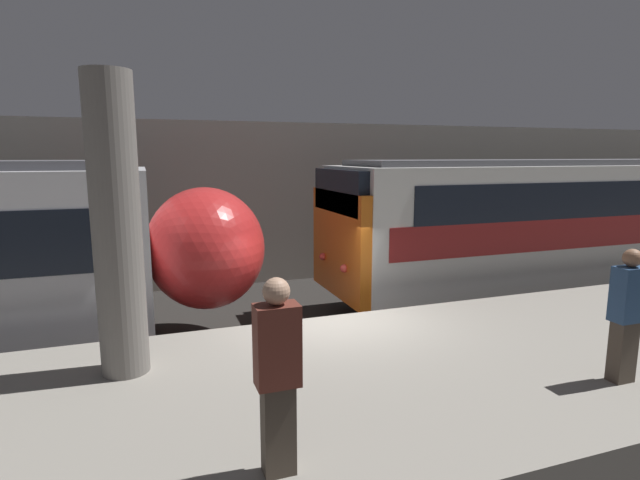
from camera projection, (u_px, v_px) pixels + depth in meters
ground_plane at (330, 376)px, 8.95m from camera, size 120.00×120.00×0.00m
platform at (392, 409)px, 6.67m from camera, size 40.00×4.69×1.13m
station_rear_barrier at (248, 204)px, 15.06m from camera, size 50.00×0.15×4.89m
support_pillar_near at (117, 228)px, 6.20m from camera, size 0.60×0.60×3.79m
train_boxy at (634, 224)px, 14.37m from camera, size 18.64×3.02×3.80m
person_waiting at (627, 313)px, 6.09m from camera, size 0.38×0.24×1.68m
person_walking at (278, 372)px, 4.28m from camera, size 0.38×0.24×1.78m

